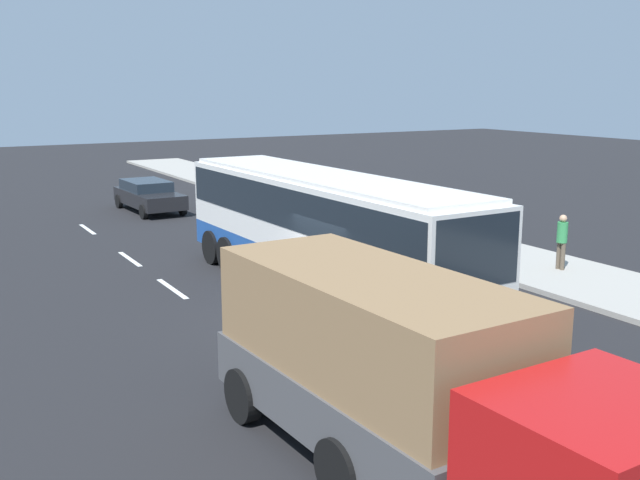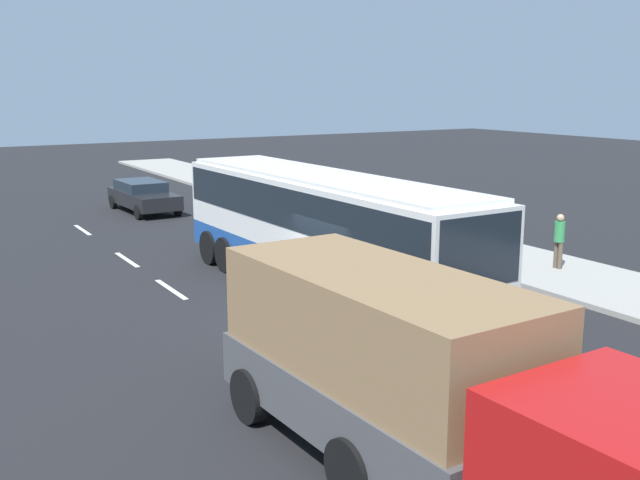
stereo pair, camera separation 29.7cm
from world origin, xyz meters
name	(u,v)px [view 2 (the right image)]	position (x,y,z in m)	size (l,w,h in m)	color
ground_plane	(315,319)	(0.00, 0.00, 0.00)	(120.00, 120.00, 0.00)	black
sidewalk_curb	(554,273)	(0.00, 8.57, 0.07)	(80.00, 4.00, 0.15)	#A8A399
lane_centreline	(189,301)	(-3.08, -2.13, 0.00)	(25.80, 0.16, 0.01)	white
coach_bus	(322,220)	(-1.89, 1.33, 2.09)	(12.30, 2.89, 3.36)	#1E4C9E
cargo_truck	(418,378)	(7.39, -2.63, 1.61)	(8.34, 2.86, 2.96)	red
car_black_sedan	(143,195)	(-17.86, 1.38, 0.76)	(4.86, 2.14, 1.41)	black
pedestrian_near_curb	(559,237)	(-0.14, 8.84, 1.14)	(0.32, 0.32, 1.71)	brown
pedestrian_at_crossing	(465,233)	(-2.40, 7.05, 1.07)	(0.32, 0.32, 1.60)	black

